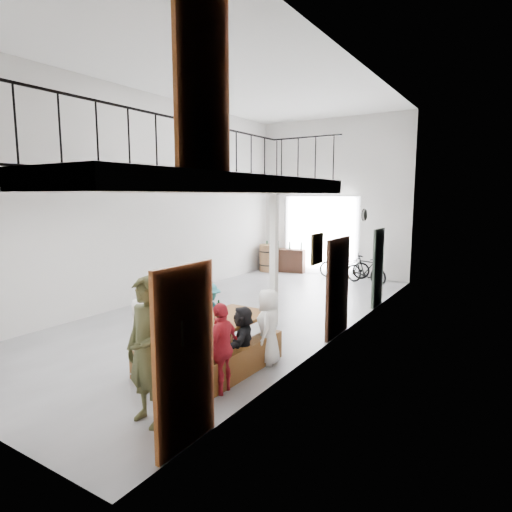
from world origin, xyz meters
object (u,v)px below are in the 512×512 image
Objects in this scene: tasting_table at (213,328)px; serving_counter at (284,260)px; oak_barrel at (268,258)px; host_standing at (147,351)px; bicycle_near at (344,265)px; side_bench at (188,285)px; bench_inner at (181,349)px.

tasting_table is 1.43× the size of serving_counter.
oak_barrel is at bearing 116.05° from tasting_table.
bicycle_near is (-1.32, 10.37, -0.49)m from host_standing.
side_bench is (-4.13, 4.13, -0.49)m from tasting_table.
bench_inner is 9.13m from serving_counter.
bench_inner is 1.28× the size of side_bench.
bench_inner is at bearing 164.61° from bicycle_near.
serving_counter is 11.08m from host_standing.
serving_counter is at bearing 110.44° from bench_inner.
host_standing reaches higher than side_bench.
tasting_table is 2.29× the size of oak_barrel.
bench_inner is 2.11m from host_standing.
serving_counter is (0.52, 0.25, -0.08)m from oak_barrel.
bench_inner is 1.92× the size of oak_barrel.
bench_inner is 1.19× the size of serving_counter.
tasting_table is 9.31m from serving_counter.
oak_barrel is (-3.23, 8.46, 0.28)m from bench_inner.
tasting_table is at bearing -65.17° from oak_barrel.
side_bench is 7.43m from host_standing.
tasting_table is 0.83m from bench_inner.
tasting_table is 1.24× the size of host_standing.
serving_counter reaches higher than tasting_table.
host_standing reaches higher than serving_counter.
host_standing reaches higher than bicycle_near.
oak_barrel is 0.54× the size of host_standing.
tasting_table is at bearing 6.61° from bench_inner.
bench_inner is at bearing -81.56° from serving_counter.
host_standing is at bearing -79.18° from serving_counter.
serving_counter is (-2.71, 8.71, 0.21)m from bench_inner.
bicycle_near is at bearing 95.19° from bench_inner.
tasting_table is 8.68m from bicycle_near.
host_standing is 1.10× the size of bicycle_near.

